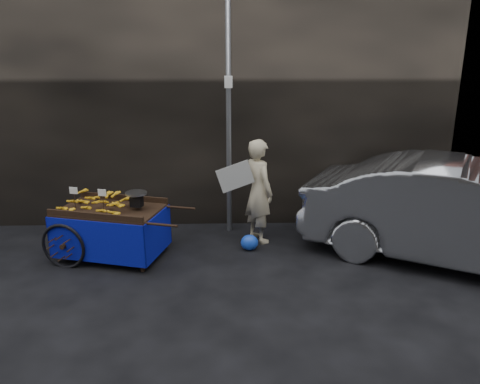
{
  "coord_description": "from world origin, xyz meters",
  "views": [
    {
      "loc": [
        0.26,
        -5.92,
        2.88
      ],
      "look_at": [
        0.45,
        0.5,
        0.9
      ],
      "focal_mm": 35.0,
      "sensor_mm": 36.0,
      "label": 1
    }
  ],
  "objects_px": {
    "banana_cart": "(107,213)",
    "parked_car": "(463,214)",
    "vendor": "(258,191)",
    "plastic_bag": "(249,243)"
  },
  "relations": [
    {
      "from": "vendor",
      "to": "parked_car",
      "type": "distance_m",
      "value": 2.89
    },
    {
      "from": "plastic_bag",
      "to": "parked_car",
      "type": "relative_size",
      "value": 0.06
    },
    {
      "from": "banana_cart",
      "to": "parked_car",
      "type": "relative_size",
      "value": 0.49
    },
    {
      "from": "vendor",
      "to": "banana_cart",
      "type": "bearing_deg",
      "value": 72.39
    },
    {
      "from": "plastic_bag",
      "to": "parked_car",
      "type": "bearing_deg",
      "value": -9.56
    },
    {
      "from": "vendor",
      "to": "plastic_bag",
      "type": "xyz_separation_m",
      "value": [
        -0.15,
        -0.38,
        -0.69
      ]
    },
    {
      "from": "banana_cart",
      "to": "plastic_bag",
      "type": "relative_size",
      "value": 8.04
    },
    {
      "from": "vendor",
      "to": "plastic_bag",
      "type": "relative_size",
      "value": 6.12
    },
    {
      "from": "banana_cart",
      "to": "plastic_bag",
      "type": "distance_m",
      "value": 2.09
    },
    {
      "from": "banana_cart",
      "to": "vendor",
      "type": "relative_size",
      "value": 1.31
    }
  ]
}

